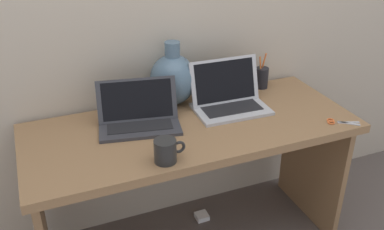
{
  "coord_description": "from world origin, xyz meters",
  "views": [
    {
      "loc": [
        -0.64,
        -1.58,
        1.68
      ],
      "look_at": [
        0.0,
        0.0,
        0.77
      ],
      "focal_mm": 40.37,
      "sensor_mm": 36.0,
      "label": 1
    }
  ],
  "objects_px": {
    "green_vase": "(173,79)",
    "power_brick": "(202,216)",
    "laptop_left": "(139,114)",
    "pen_cup": "(262,77)",
    "laptop_right": "(228,96)",
    "scissors": "(337,122)",
    "coffee_mug": "(166,151)"
  },
  "relations": [
    {
      "from": "coffee_mug",
      "to": "laptop_right",
      "type": "bearing_deg",
      "value": 37.56
    },
    {
      "from": "green_vase",
      "to": "power_brick",
      "type": "height_order",
      "value": "green_vase"
    },
    {
      "from": "coffee_mug",
      "to": "pen_cup",
      "type": "relative_size",
      "value": 0.68
    },
    {
      "from": "green_vase",
      "to": "pen_cup",
      "type": "height_order",
      "value": "green_vase"
    },
    {
      "from": "green_vase",
      "to": "coffee_mug",
      "type": "height_order",
      "value": "green_vase"
    },
    {
      "from": "pen_cup",
      "to": "laptop_left",
      "type": "bearing_deg",
      "value": -168.16
    },
    {
      "from": "coffee_mug",
      "to": "scissors",
      "type": "distance_m",
      "value": 0.83
    },
    {
      "from": "coffee_mug",
      "to": "power_brick",
      "type": "relative_size",
      "value": 1.83
    },
    {
      "from": "pen_cup",
      "to": "power_brick",
      "type": "bearing_deg",
      "value": -167.59
    },
    {
      "from": "pen_cup",
      "to": "coffee_mug",
      "type": "bearing_deg",
      "value": -145.88
    },
    {
      "from": "laptop_right",
      "to": "coffee_mug",
      "type": "relative_size",
      "value": 2.78
    },
    {
      "from": "laptop_left",
      "to": "laptop_right",
      "type": "xyz_separation_m",
      "value": [
        0.45,
        0.01,
        0.01
      ]
    },
    {
      "from": "laptop_right",
      "to": "coffee_mug",
      "type": "xyz_separation_m",
      "value": [
        -0.43,
        -0.33,
        -0.01
      ]
    },
    {
      "from": "pen_cup",
      "to": "power_brick",
      "type": "distance_m",
      "value": 0.86
    },
    {
      "from": "green_vase",
      "to": "scissors",
      "type": "height_order",
      "value": "green_vase"
    },
    {
      "from": "laptop_left",
      "to": "laptop_right",
      "type": "height_order",
      "value": "laptop_right"
    },
    {
      "from": "laptop_right",
      "to": "pen_cup",
      "type": "distance_m",
      "value": 0.31
    },
    {
      "from": "green_vase",
      "to": "pen_cup",
      "type": "relative_size",
      "value": 1.67
    },
    {
      "from": "green_vase",
      "to": "laptop_left",
      "type": "bearing_deg",
      "value": -145.04
    },
    {
      "from": "green_vase",
      "to": "scissors",
      "type": "xyz_separation_m",
      "value": [
        0.62,
        -0.48,
        -0.13
      ]
    },
    {
      "from": "laptop_left",
      "to": "scissors",
      "type": "xyz_separation_m",
      "value": [
        0.84,
        -0.32,
        -0.05
      ]
    },
    {
      "from": "laptop_left",
      "to": "scissors",
      "type": "height_order",
      "value": "laptop_left"
    },
    {
      "from": "green_vase",
      "to": "coffee_mug",
      "type": "relative_size",
      "value": 2.45
    },
    {
      "from": "laptop_right",
      "to": "coffee_mug",
      "type": "height_order",
      "value": "laptop_right"
    },
    {
      "from": "laptop_right",
      "to": "coffee_mug",
      "type": "bearing_deg",
      "value": -142.44
    },
    {
      "from": "scissors",
      "to": "power_brick",
      "type": "relative_size",
      "value": 2.02
    },
    {
      "from": "coffee_mug",
      "to": "scissors",
      "type": "relative_size",
      "value": 0.9
    },
    {
      "from": "laptop_left",
      "to": "pen_cup",
      "type": "bearing_deg",
      "value": 11.84
    },
    {
      "from": "laptop_right",
      "to": "scissors",
      "type": "xyz_separation_m",
      "value": [
        0.39,
        -0.33,
        -0.06
      ]
    },
    {
      "from": "laptop_left",
      "to": "green_vase",
      "type": "relative_size",
      "value": 1.25
    },
    {
      "from": "green_vase",
      "to": "pen_cup",
      "type": "bearing_deg",
      "value": -0.43
    },
    {
      "from": "laptop_left",
      "to": "pen_cup",
      "type": "distance_m",
      "value": 0.74
    }
  ]
}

